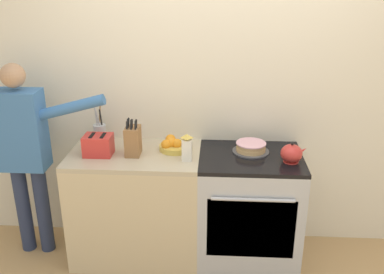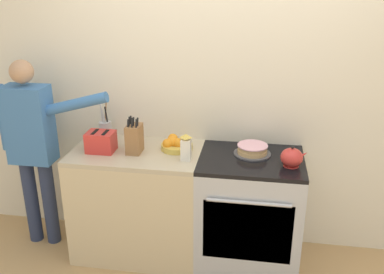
{
  "view_description": "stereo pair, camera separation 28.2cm",
  "coord_description": "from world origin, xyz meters",
  "px_view_note": "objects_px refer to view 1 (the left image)",
  "views": [
    {
      "loc": [
        -0.01,
        -2.59,
        2.15
      ],
      "look_at": [
        -0.19,
        0.27,
        1.03
      ],
      "focal_mm": 40.0,
      "sensor_mm": 36.0,
      "label": 1
    },
    {
      "loc": [
        0.27,
        -2.56,
        2.15
      ],
      "look_at": [
        -0.19,
        0.27,
        1.03
      ],
      "focal_mm": 40.0,
      "sensor_mm": 36.0,
      "label": 2
    }
  ],
  "objects_px": {
    "knife_block": "(133,141)",
    "utensil_crock": "(100,132)",
    "tea_kettle": "(292,154)",
    "toaster": "(98,145)",
    "stove_range": "(248,208)",
    "person_baker": "(25,146)",
    "layer_cake": "(251,148)",
    "fruit_bowl": "(173,145)",
    "milk_carton": "(187,148)"
  },
  "relations": [
    {
      "from": "layer_cake",
      "to": "toaster",
      "type": "distance_m",
      "value": 1.13
    },
    {
      "from": "layer_cake",
      "to": "knife_block",
      "type": "bearing_deg",
      "value": -173.3
    },
    {
      "from": "toaster",
      "to": "person_baker",
      "type": "distance_m",
      "value": 0.58
    },
    {
      "from": "utensil_crock",
      "to": "person_baker",
      "type": "height_order",
      "value": "person_baker"
    },
    {
      "from": "layer_cake",
      "to": "fruit_bowl",
      "type": "xyz_separation_m",
      "value": [
        -0.58,
        0.0,
        0.0
      ]
    },
    {
      "from": "fruit_bowl",
      "to": "milk_carton",
      "type": "xyz_separation_m",
      "value": [
        0.12,
        -0.18,
        0.06
      ]
    },
    {
      "from": "milk_carton",
      "to": "fruit_bowl",
      "type": "bearing_deg",
      "value": 123.07
    },
    {
      "from": "milk_carton",
      "to": "utensil_crock",
      "type": "bearing_deg",
      "value": 156.82
    },
    {
      "from": "stove_range",
      "to": "utensil_crock",
      "type": "relative_size",
      "value": 2.9
    },
    {
      "from": "layer_cake",
      "to": "utensil_crock",
      "type": "relative_size",
      "value": 0.9
    },
    {
      "from": "milk_carton",
      "to": "person_baker",
      "type": "distance_m",
      "value": 1.24
    },
    {
      "from": "utensil_crock",
      "to": "knife_block",
      "type": "bearing_deg",
      "value": -36.63
    },
    {
      "from": "knife_block",
      "to": "person_baker",
      "type": "height_order",
      "value": "person_baker"
    },
    {
      "from": "tea_kettle",
      "to": "toaster",
      "type": "height_order",
      "value": "same"
    },
    {
      "from": "layer_cake",
      "to": "toaster",
      "type": "xyz_separation_m",
      "value": [
        -1.12,
        -0.12,
        0.04
      ]
    },
    {
      "from": "knife_block",
      "to": "milk_carton",
      "type": "relative_size",
      "value": 1.43
    },
    {
      "from": "stove_range",
      "to": "person_baker",
      "type": "distance_m",
      "value": 1.76
    },
    {
      "from": "milk_carton",
      "to": "toaster",
      "type": "bearing_deg",
      "value": 175.3
    },
    {
      "from": "utensil_crock",
      "to": "tea_kettle",
      "type": "bearing_deg",
      "value": -11.38
    },
    {
      "from": "fruit_bowl",
      "to": "person_baker",
      "type": "bearing_deg",
      "value": -175.65
    },
    {
      "from": "knife_block",
      "to": "person_baker",
      "type": "bearing_deg",
      "value": 178.72
    },
    {
      "from": "stove_range",
      "to": "milk_carton",
      "type": "xyz_separation_m",
      "value": [
        -0.47,
        -0.1,
        0.53
      ]
    },
    {
      "from": "knife_block",
      "to": "toaster",
      "type": "relative_size",
      "value": 1.29
    },
    {
      "from": "layer_cake",
      "to": "tea_kettle",
      "type": "xyz_separation_m",
      "value": [
        0.27,
        -0.17,
        0.03
      ]
    },
    {
      "from": "milk_carton",
      "to": "stove_range",
      "type": "bearing_deg",
      "value": 11.99
    },
    {
      "from": "tea_kettle",
      "to": "fruit_bowl",
      "type": "xyz_separation_m",
      "value": [
        -0.86,
        0.17,
        -0.03
      ]
    },
    {
      "from": "layer_cake",
      "to": "toaster",
      "type": "bearing_deg",
      "value": -173.76
    },
    {
      "from": "layer_cake",
      "to": "toaster",
      "type": "relative_size",
      "value": 1.24
    },
    {
      "from": "milk_carton",
      "to": "layer_cake",
      "type": "bearing_deg",
      "value": 20.74
    },
    {
      "from": "fruit_bowl",
      "to": "milk_carton",
      "type": "bearing_deg",
      "value": -56.93
    },
    {
      "from": "stove_range",
      "to": "layer_cake",
      "type": "xyz_separation_m",
      "value": [
        0.0,
        0.08,
        0.47
      ]
    },
    {
      "from": "toaster",
      "to": "utensil_crock",
      "type": "bearing_deg",
      "value": 102.14
    },
    {
      "from": "stove_range",
      "to": "utensil_crock",
      "type": "bearing_deg",
      "value": 170.1
    },
    {
      "from": "stove_range",
      "to": "tea_kettle",
      "type": "xyz_separation_m",
      "value": [
        0.28,
        -0.09,
        0.5
      ]
    },
    {
      "from": "toaster",
      "to": "person_baker",
      "type": "relative_size",
      "value": 0.14
    },
    {
      "from": "fruit_bowl",
      "to": "person_baker",
      "type": "relative_size",
      "value": 0.15
    },
    {
      "from": "knife_block",
      "to": "person_baker",
      "type": "xyz_separation_m",
      "value": [
        -0.83,
        0.02,
        -0.07
      ]
    },
    {
      "from": "utensil_crock",
      "to": "person_baker",
      "type": "xyz_separation_m",
      "value": [
        -0.52,
        -0.21,
        -0.04
      ]
    },
    {
      "from": "utensil_crock",
      "to": "fruit_bowl",
      "type": "xyz_separation_m",
      "value": [
        0.59,
        -0.13,
        -0.04
      ]
    },
    {
      "from": "utensil_crock",
      "to": "milk_carton",
      "type": "bearing_deg",
      "value": -23.18
    },
    {
      "from": "stove_range",
      "to": "tea_kettle",
      "type": "bearing_deg",
      "value": -17.5
    },
    {
      "from": "toaster",
      "to": "tea_kettle",
      "type": "bearing_deg",
      "value": -1.73
    },
    {
      "from": "fruit_bowl",
      "to": "person_baker",
      "type": "xyz_separation_m",
      "value": [
        -1.12,
        -0.08,
        -0.0
      ]
    },
    {
      "from": "utensil_crock",
      "to": "person_baker",
      "type": "distance_m",
      "value": 0.56
    },
    {
      "from": "tea_kettle",
      "to": "layer_cake",
      "type": "bearing_deg",
      "value": 148.98
    },
    {
      "from": "tea_kettle",
      "to": "utensil_crock",
      "type": "bearing_deg",
      "value": 168.62
    },
    {
      "from": "utensil_crock",
      "to": "toaster",
      "type": "distance_m",
      "value": 0.26
    },
    {
      "from": "knife_block",
      "to": "utensil_crock",
      "type": "relative_size",
      "value": 0.93
    },
    {
      "from": "knife_block",
      "to": "tea_kettle",
      "type": "bearing_deg",
      "value": -3.16
    },
    {
      "from": "knife_block",
      "to": "toaster",
      "type": "distance_m",
      "value": 0.26
    }
  ]
}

